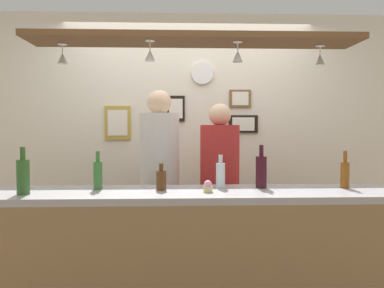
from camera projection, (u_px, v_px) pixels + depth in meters
back_wall at (188, 141)px, 4.04m from camera, size 4.40×0.06×2.60m
bar_counter at (196, 248)px, 2.46m from camera, size 2.70×0.55×1.03m
overhead_glass_rack at (194, 40)px, 2.61m from camera, size 2.20×0.36×0.04m
hanging_wineglass_far_left at (63, 57)px, 2.65m from camera, size 0.07×0.07×0.13m
hanging_wineglass_left at (150, 54)px, 2.53m from camera, size 0.07×0.07×0.13m
hanging_wineglass_center_left at (238, 56)px, 2.57m from camera, size 0.07×0.07×0.13m
hanging_wineglass_center at (320, 59)px, 2.70m from camera, size 0.07×0.07×0.13m
person_left_white_patterned_shirt at (160, 171)px, 3.37m from camera, size 0.34×0.34×1.77m
person_middle_red_shirt at (220, 179)px, 3.40m from camera, size 0.34×0.34×1.65m
bottle_champagne_green at (23, 176)px, 2.46m from camera, size 0.08×0.08×0.30m
bottle_beer_brown_stubby at (161, 180)px, 2.63m from camera, size 0.07×0.07×0.18m
bottle_beer_green_import at (98, 174)px, 2.66m from camera, size 0.06×0.06×0.26m
bottle_soda_clear at (221, 174)px, 2.74m from camera, size 0.06×0.06×0.23m
bottle_beer_amber_tall at (345, 174)px, 2.72m from camera, size 0.06×0.06×0.26m
bottle_wine_dark_red at (261, 171)px, 2.72m from camera, size 0.08×0.08×0.30m
cupcake at (208, 187)px, 2.55m from camera, size 0.06×0.06×0.08m
picture_frame_crest at (176, 109)px, 3.97m from camera, size 0.18×0.02×0.26m
picture_frame_caricature at (118, 123)px, 3.96m from camera, size 0.26×0.02×0.34m
picture_frame_upper_small at (240, 99)px, 3.99m from camera, size 0.22×0.02×0.18m
picture_frame_lower_pair at (243, 124)px, 4.01m from camera, size 0.30×0.02×0.18m
wall_clock at (202, 73)px, 3.96m from camera, size 0.22×0.03×0.22m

